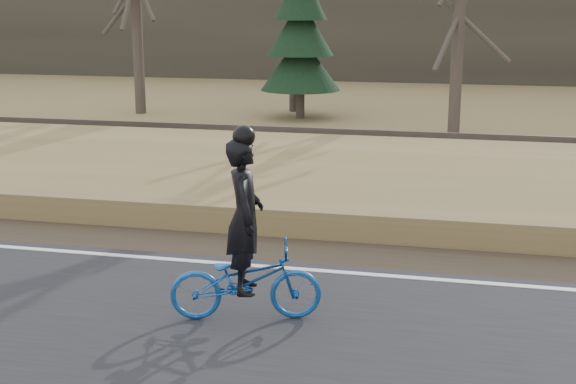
# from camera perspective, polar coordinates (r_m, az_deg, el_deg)

# --- Properties ---
(embankment) EXTENTS (120.00, 5.00, 0.44)m
(embankment) POSITION_cam_1_polar(r_m,az_deg,el_deg) (14.99, 19.18, -0.93)
(embankment) COLOR olive
(embankment) RESTS_ON ground
(ballast) EXTENTS (120.00, 3.00, 0.45)m
(ballast) POSITION_cam_1_polar(r_m,az_deg,el_deg) (18.69, 18.06, 1.89)
(ballast) COLOR slate
(ballast) RESTS_ON ground
(railroad) EXTENTS (120.00, 2.40, 0.29)m
(railroad) POSITION_cam_1_polar(r_m,az_deg,el_deg) (18.63, 18.13, 2.80)
(railroad) COLOR black
(railroad) RESTS_ON ballast
(treeline_backdrop) EXTENTS (120.00, 4.00, 6.00)m
(treeline_backdrop) POSITION_cam_1_polar(r_m,az_deg,el_deg) (40.32, 15.90, 11.83)
(treeline_backdrop) COLOR #383328
(treeline_backdrop) RESTS_ON ground
(cyclist) EXTENTS (1.88, 1.06, 2.32)m
(cyclist) POSITION_cam_1_polar(r_m,az_deg,el_deg) (9.42, -3.05, -4.71)
(cyclist) COLOR #154A95
(cyclist) RESTS_ON road
(bare_tree_far_left) EXTENTS (0.36, 0.36, 7.07)m
(bare_tree_far_left) POSITION_cam_1_polar(r_m,az_deg,el_deg) (27.90, -10.73, 12.74)
(bare_tree_far_left) COLOR #463B33
(bare_tree_far_left) RESTS_ON ground
(bare_tree_near_left) EXTENTS (0.36, 0.36, 7.14)m
(bare_tree_near_left) POSITION_cam_1_polar(r_m,az_deg,el_deg) (23.53, 12.09, 12.69)
(bare_tree_near_left) COLOR #463B33
(bare_tree_near_left) RESTS_ON ground
(conifer) EXTENTS (2.60, 2.60, 6.08)m
(conifer) POSITION_cam_1_polar(r_m,az_deg,el_deg) (26.30, 0.90, 11.50)
(conifer) COLOR #463B33
(conifer) RESTS_ON ground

